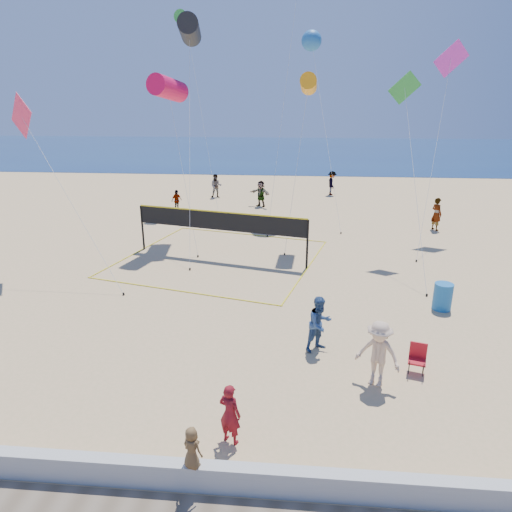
# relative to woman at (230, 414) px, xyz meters

# --- Properties ---
(ground) EXTENTS (120.00, 120.00, 0.00)m
(ground) POSITION_rel_woman_xyz_m (0.15, 1.63, -0.74)
(ground) COLOR tan
(ground) RESTS_ON ground
(ocean) EXTENTS (140.00, 50.00, 0.03)m
(ocean) POSITION_rel_woman_xyz_m (0.15, 63.63, -0.73)
(ocean) COLOR navy
(ocean) RESTS_ON ground
(seawall) EXTENTS (32.00, 0.30, 0.60)m
(seawall) POSITION_rel_woman_xyz_m (0.15, -1.37, -0.44)
(seawall) COLOR #B9B9B4
(seawall) RESTS_ON ground
(woman) EXTENTS (0.64, 0.55, 1.49)m
(woman) POSITION_rel_woman_xyz_m (0.00, 0.00, 0.00)
(woman) COLOR maroon
(woman) RESTS_ON ground
(toddler) EXTENTS (0.52, 0.46, 0.89)m
(toddler) POSITION_rel_woman_xyz_m (-0.53, -1.44, 0.30)
(toddler) COLOR brown
(toddler) RESTS_ON seawall
(bystander_a) EXTENTS (1.09, 1.05, 1.77)m
(bystander_a) POSITION_rel_woman_xyz_m (2.16, 4.26, 0.14)
(bystander_a) COLOR #314E7C
(bystander_a) RESTS_ON ground
(bystander_b) EXTENTS (1.40, 1.17, 1.88)m
(bystander_b) POSITION_rel_woman_xyz_m (3.64, 2.54, 0.20)
(bystander_b) COLOR #D2AE8C
(bystander_b) RESTS_ON ground
(far_person_0) EXTENTS (0.79, 0.91, 1.48)m
(far_person_0) POSITION_rel_woman_xyz_m (-6.96, 22.32, -0.01)
(far_person_0) COLOR gray
(far_person_0) RESTS_ON ground
(far_person_1) EXTENTS (1.76, 1.43, 1.88)m
(far_person_1) POSITION_rel_woman_xyz_m (-1.22, 24.23, 0.20)
(far_person_1) COLOR gray
(far_person_1) RESTS_ON ground
(far_person_2) EXTENTS (0.76, 0.85, 1.95)m
(far_person_2) POSITION_rel_woman_xyz_m (9.66, 18.79, 0.23)
(far_person_2) COLOR gray
(far_person_2) RESTS_ON ground
(far_person_3) EXTENTS (0.94, 0.75, 1.85)m
(far_person_3) POSITION_rel_woman_xyz_m (-5.00, 27.14, 0.18)
(far_person_3) COLOR gray
(far_person_3) RESTS_ON ground
(far_person_4) EXTENTS (0.76, 1.27, 1.92)m
(far_person_4) POSITION_rel_woman_xyz_m (4.22, 29.03, 0.22)
(far_person_4) COLOR gray
(far_person_4) RESTS_ON ground
(camp_chair) EXTENTS (0.57, 0.68, 0.98)m
(camp_chair) POSITION_rel_woman_xyz_m (4.89, 3.25, -0.25)
(camp_chair) COLOR #B0141E
(camp_chair) RESTS_ON ground
(trash_barrel) EXTENTS (0.79, 0.79, 1.01)m
(trash_barrel) POSITION_rel_woman_xyz_m (6.83, 7.58, -0.24)
(trash_barrel) COLOR #1962A7
(trash_barrel) RESTS_ON ground
(volleyball_net) EXTENTS (10.71, 10.60, 2.37)m
(volleyball_net) POSITION_rel_woman_xyz_m (-2.29, 12.55, 0.87)
(volleyball_net) COLOR black
(volleyball_net) RESTS_ON ground
(kite_0) EXTENTS (2.55, 3.88, 8.60)m
(kite_0) POSITION_rel_woman_xyz_m (-5.13, 15.13, 7.17)
(kite_0) COLOR #D30C45
(kite_0) RESTS_ON ground
(kite_1) EXTENTS (1.83, 8.25, 11.55)m
(kite_1) POSITION_rel_woman_xyz_m (-4.47, 17.62, 10.09)
(kite_1) COLOR black
(kite_1) RESTS_ON ground
(kite_2) EXTENTS (1.43, 3.39, 8.65)m
(kite_2) POSITION_rel_woman_xyz_m (1.79, 15.68, 7.36)
(kite_2) COLOR orange
(kite_2) RESTS_ON ground
(kite_3) EXTENTS (5.69, 3.50, 7.69)m
(kite_3) POSITION_rel_woman_xyz_m (-10.07, 10.55, 5.73)
(kite_3) COLOR #F62F5D
(kite_3) RESTS_ON ground
(kite_4) EXTENTS (1.52, 5.91, 8.65)m
(kite_4) POSITION_rel_woman_xyz_m (6.20, 14.11, 6.65)
(kite_4) COLOR green
(kite_4) RESTS_ON ground
(kite_5) EXTENTS (3.17, 6.08, 10.41)m
(kite_5) POSITION_rel_woman_xyz_m (9.25, 18.46, 8.29)
(kite_5) COLOR #E839CA
(kite_5) RESTS_ON ground
(kite_7) EXTENTS (2.70, 7.09, 11.60)m
(kite_7) POSITION_rel_woman_xyz_m (2.04, 23.79, 10.21)
(kite_7) COLOR #2062AE
(kite_7) RESTS_ON ground
(kite_8) EXTENTS (3.16, 4.91, 12.90)m
(kite_8) POSITION_rel_woman_xyz_m (-6.26, 24.62, 11.57)
(kite_8) COLOR green
(kite_8) RESTS_ON ground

